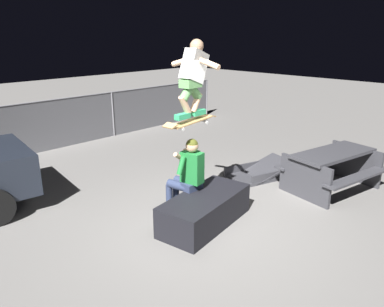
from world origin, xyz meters
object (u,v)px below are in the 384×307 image
at_px(kicker_ramp, 261,173).
at_px(ledge_box_main, 205,210).
at_px(skateboard, 191,122).
at_px(person_sitting_on_ledge, 187,173).
at_px(picnic_table_back, 332,164).
at_px(skater_airborne, 193,75).

bearing_deg(kicker_ramp, ledge_box_main, -167.03).
bearing_deg(skateboard, ledge_box_main, -93.11).
relative_size(person_sitting_on_ledge, picnic_table_back, 0.68).
height_order(ledge_box_main, person_sitting_on_ledge, person_sitting_on_ledge).
relative_size(ledge_box_main, person_sitting_on_ledge, 1.22).
relative_size(person_sitting_on_ledge, skateboard, 1.28).
distance_m(ledge_box_main, skater_airborne, 2.06).
bearing_deg(skateboard, skater_airborne, 4.04).
distance_m(ledge_box_main, skateboard, 1.39).
relative_size(ledge_box_main, picnic_table_back, 0.84).
bearing_deg(person_sitting_on_ledge, picnic_table_back, -24.28).
relative_size(skater_airborne, picnic_table_back, 0.58).
relative_size(ledge_box_main, skater_airborne, 1.44).
bearing_deg(ledge_box_main, picnic_table_back, -16.20).
bearing_deg(ledge_box_main, person_sitting_on_ledge, 87.23).
xyz_separation_m(ledge_box_main, picnic_table_back, (2.70, -0.78, 0.26)).
height_order(person_sitting_on_ledge, skateboard, skateboard).
bearing_deg(person_sitting_on_ledge, kicker_ramp, 2.63).
height_order(ledge_box_main, skater_airborne, skater_airborne).
bearing_deg(picnic_table_back, person_sitting_on_ledge, 155.72).
xyz_separation_m(skater_airborne, kicker_ramp, (2.22, 0.19, -2.21)).
height_order(skateboard, picnic_table_back, skateboard).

